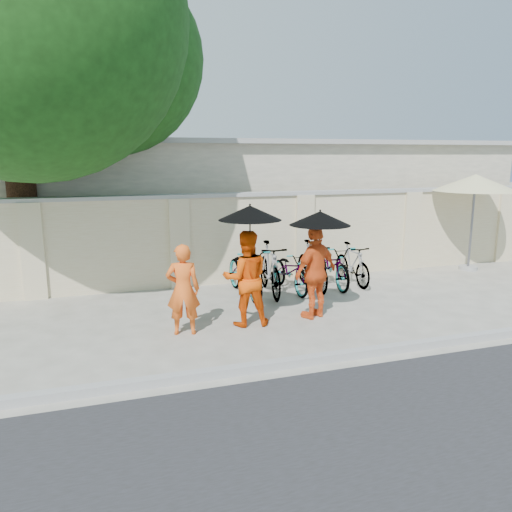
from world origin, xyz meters
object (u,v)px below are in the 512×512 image
object	(u,v)px
monk_left	(183,289)
monk_right	(316,272)
monk_center	(246,278)
patio_umbrella	(475,184)

from	to	relation	value
monk_left	monk_right	xyz separation A→B (m)	(2.44, 0.10, 0.09)
monk_left	monk_center	xyz separation A→B (m)	(1.12, 0.11, 0.07)
monk_left	monk_right	distance (m)	2.44
patio_umbrella	monk_right	bearing A→B (deg)	-157.16
monk_right	patio_umbrella	size ratio (longest dim) A/B	0.69
monk_left	patio_umbrella	size ratio (longest dim) A/B	0.62
patio_umbrella	monk_center	bearing A→B (deg)	-161.32
monk_left	patio_umbrella	world-z (taller)	patio_umbrella
patio_umbrella	monk_left	bearing A→B (deg)	-163.10
monk_left	monk_right	world-z (taller)	monk_right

